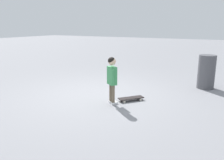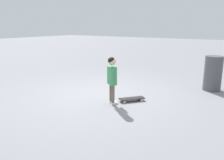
{
  "view_description": "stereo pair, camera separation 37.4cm",
  "coord_description": "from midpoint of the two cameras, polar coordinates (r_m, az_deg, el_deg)",
  "views": [
    {
      "loc": [
        2.97,
        -4.7,
        1.74
      ],
      "look_at": [
        0.56,
        -0.41,
        0.55
      ],
      "focal_mm": 36.89,
      "sensor_mm": 36.0,
      "label": 1
    },
    {
      "loc": [
        3.29,
        -4.51,
        1.74
      ],
      "look_at": [
        0.56,
        -0.41,
        0.55
      ],
      "focal_mm": 36.89,
      "sensor_mm": 36.0,
      "label": 2
    }
  ],
  "objects": [
    {
      "name": "ground_plane",
      "position": [
        5.84,
        -0.45,
        -3.77
      ],
      "size": [
        50.0,
        50.0,
        0.0
      ],
      "primitive_type": "plane",
      "color": "gray"
    },
    {
      "name": "child_person",
      "position": [
        5.04,
        2.14,
        1.16
      ],
      "size": [
        0.28,
        0.37,
        1.06
      ],
      "color": "brown",
      "rests_on": "ground"
    },
    {
      "name": "trash_bin",
      "position": [
        6.81,
        25.19,
        1.49
      ],
      "size": [
        0.46,
        0.46,
        0.93
      ],
      "primitive_type": "cylinder",
      "color": "#4C4C51",
      "rests_on": "ground"
    },
    {
      "name": "skateboard",
      "position": [
        5.41,
        6.92,
        -4.64
      ],
      "size": [
        0.53,
        0.58,
        0.07
      ],
      "color": "black",
      "rests_on": "ground"
    }
  ]
}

